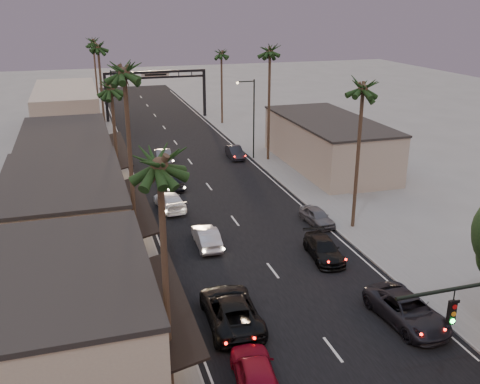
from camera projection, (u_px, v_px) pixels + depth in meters
ground at (202, 177)px, 54.68m from camera, size 200.00×200.00×0.00m
road at (192, 164)px, 59.18m from camera, size 14.00×120.00×0.02m
sidewalk_left at (100, 154)px, 62.87m from camera, size 5.00×92.00×0.12m
sidewalk_right at (253, 142)px, 68.07m from camera, size 5.00×92.00×0.12m
storefront_near at (65, 325)px, 24.97m from camera, size 8.00×12.00×5.50m
storefront_mid at (66, 216)px, 37.59m from camera, size 8.00×14.00×5.50m
storefront_far at (67, 159)px, 52.09m from camera, size 8.00×16.00×5.00m
storefront_dist at (67, 110)px, 72.64m from camera, size 8.00×20.00×6.00m
building_right at (328, 144)px, 57.66m from camera, size 8.00×18.00×5.00m
arch at (156, 83)px, 79.85m from camera, size 15.20×0.40×7.27m
streetlight_right at (251, 113)px, 59.28m from camera, size 2.13×0.30×9.00m
streetlight_left at (115, 100)px, 67.21m from camera, size 2.13×0.30×9.00m
palm_la at (159, 155)px, 20.54m from camera, size 3.20×3.20×13.20m
palm_lb at (124, 66)px, 31.60m from camera, size 3.20×3.20×15.20m
palm_lc at (111, 83)px, 45.20m from camera, size 3.20×3.20×12.20m
palm_ld at (97, 43)px, 61.66m from camera, size 3.20×3.20×14.20m
palm_ra at (364, 83)px, 38.76m from camera, size 3.20×3.20×13.20m
palm_rb at (270, 47)px, 56.45m from camera, size 3.20×3.20×14.20m
palm_rc at (221, 51)px, 75.13m from camera, size 3.20×3.20×12.20m
palm_far at (93, 39)px, 82.80m from camera, size 3.20×3.20×13.20m
oncoming_red at (256, 373)px, 24.65m from camera, size 2.56×5.01×1.63m
oncoming_pickup at (231, 309)px, 29.70m from camera, size 3.07×6.19×1.69m
oncoming_silver at (207, 237)px, 39.13m from camera, size 1.66×4.44×1.45m
oncoming_white at (170, 201)px, 46.16m from camera, size 2.43×5.15×1.45m
oncoming_dgrey at (172, 180)px, 51.42m from camera, size 2.02×4.65×1.56m
oncoming_grey_far at (163, 155)px, 59.71m from camera, size 1.94×4.74×1.53m
curbside_near at (407, 310)px, 29.76m from camera, size 2.98×5.79×1.56m
curbside_black at (324, 249)px, 37.32m from camera, size 2.42×4.94×1.38m
curbside_grey at (317, 216)px, 43.05m from camera, size 1.93×4.03×1.33m
curbside_far at (235, 152)px, 61.21m from camera, size 1.56×4.19×1.37m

